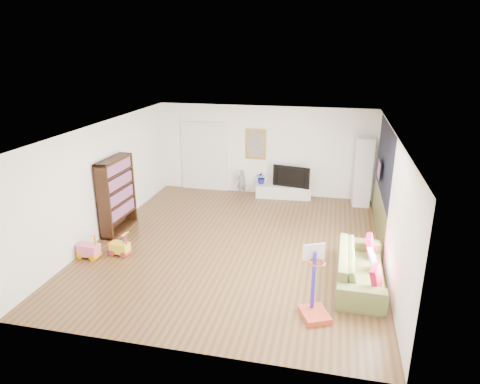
% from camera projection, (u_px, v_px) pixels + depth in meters
% --- Properties ---
extents(floor, '(6.50, 7.50, 0.00)m').
position_uv_depth(floor, '(236.00, 244.00, 9.94)').
color(floor, brown).
rests_on(floor, ground).
extents(ceiling, '(6.50, 7.50, 0.00)m').
position_uv_depth(ceiling, '(236.00, 129.00, 9.06)').
color(ceiling, white).
rests_on(ceiling, ground).
extents(wall_back, '(6.50, 0.00, 2.70)m').
position_uv_depth(wall_back, '(264.00, 151.00, 12.95)').
color(wall_back, white).
rests_on(wall_back, ground).
extents(wall_front, '(6.50, 0.00, 2.70)m').
position_uv_depth(wall_front, '(176.00, 272.00, 6.04)').
color(wall_front, silver).
rests_on(wall_front, ground).
extents(wall_left, '(0.00, 7.50, 2.70)m').
position_uv_depth(wall_left, '(103.00, 180.00, 10.17)').
color(wall_left, white).
rests_on(wall_left, ground).
extents(wall_right, '(0.00, 7.50, 2.70)m').
position_uv_depth(wall_right, '(389.00, 200.00, 8.82)').
color(wall_right, silver).
rests_on(wall_right, ground).
extents(navy_accent, '(0.01, 3.20, 1.70)m').
position_uv_depth(navy_accent, '(385.00, 160.00, 9.95)').
color(navy_accent, black).
rests_on(navy_accent, wall_right).
extents(olive_wainscot, '(0.01, 3.20, 1.00)m').
position_uv_depth(olive_wainscot, '(379.00, 214.00, 10.39)').
color(olive_wainscot, brown).
rests_on(olive_wainscot, wall_right).
extents(doorway, '(1.45, 0.06, 2.10)m').
position_uv_depth(doorway, '(204.00, 157.00, 13.41)').
color(doorway, white).
rests_on(doorway, ground).
extents(painting_back, '(0.62, 0.06, 0.92)m').
position_uv_depth(painting_back, '(256.00, 144.00, 12.90)').
color(painting_back, gold).
rests_on(painting_back, wall_back).
extents(artwork_right, '(0.04, 0.56, 0.46)m').
position_uv_depth(artwork_right, '(380.00, 170.00, 10.25)').
color(artwork_right, '#7F3F8C').
rests_on(artwork_right, wall_right).
extents(media_console, '(1.67, 0.52, 0.38)m').
position_uv_depth(media_console, '(283.00, 192.00, 12.91)').
color(media_console, silver).
rests_on(media_console, ground).
extents(tall_cabinet, '(0.48, 0.48, 1.98)m').
position_uv_depth(tall_cabinet, '(363.00, 172.00, 12.05)').
color(tall_cabinet, white).
rests_on(tall_cabinet, ground).
extents(bookshelf, '(0.36, 1.27, 1.84)m').
position_uv_depth(bookshelf, '(117.00, 195.00, 10.40)').
color(bookshelf, black).
rests_on(bookshelf, ground).
extents(sofa, '(0.91, 2.23, 0.65)m').
position_uv_depth(sofa, '(361.00, 268.00, 8.23)').
color(sofa, olive).
rests_on(sofa, ground).
extents(basketball_hoop, '(0.63, 0.67, 1.29)m').
position_uv_depth(basketball_hoop, '(317.00, 284.00, 7.07)').
color(basketball_hoop, '#CC4329').
rests_on(basketball_hoop, ground).
extents(ride_on_yellow, '(0.43, 0.29, 0.54)m').
position_uv_depth(ride_on_yellow, '(120.00, 244.00, 9.34)').
color(ride_on_yellow, yellow).
rests_on(ride_on_yellow, ground).
extents(ride_on_orange, '(0.39, 0.26, 0.50)m').
position_uv_depth(ride_on_orange, '(118.00, 243.00, 9.40)').
color(ride_on_orange, '#FF5D35').
rests_on(ride_on_orange, ground).
extents(ride_on_pink, '(0.47, 0.31, 0.60)m').
position_uv_depth(ride_on_pink, '(88.00, 245.00, 9.21)').
color(ride_on_pink, pink).
rests_on(ride_on_pink, ground).
extents(child, '(0.34, 0.32, 0.79)m').
position_uv_depth(child, '(242.00, 182.00, 13.13)').
color(child, slate).
rests_on(child, ground).
extents(tv, '(1.12, 0.36, 0.64)m').
position_uv_depth(tv, '(292.00, 176.00, 12.70)').
color(tv, black).
rests_on(tv, media_console).
extents(vase_plant, '(0.42, 0.39, 0.39)m').
position_uv_depth(vase_plant, '(262.00, 178.00, 12.96)').
color(vase_plant, navy).
rests_on(vase_plant, media_console).
extents(pillow_left, '(0.21, 0.40, 0.39)m').
position_uv_depth(pillow_left, '(376.00, 278.00, 7.52)').
color(pillow_left, '#B20F31').
rests_on(pillow_left, sofa).
extents(pillow_center, '(0.14, 0.37, 0.36)m').
position_uv_depth(pillow_center, '(373.00, 260.00, 8.14)').
color(pillow_center, white).
rests_on(pillow_center, sofa).
extents(pillow_right, '(0.16, 0.43, 0.41)m').
position_uv_depth(pillow_right, '(370.00, 245.00, 8.72)').
color(pillow_right, '#B3052A').
rests_on(pillow_right, sofa).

